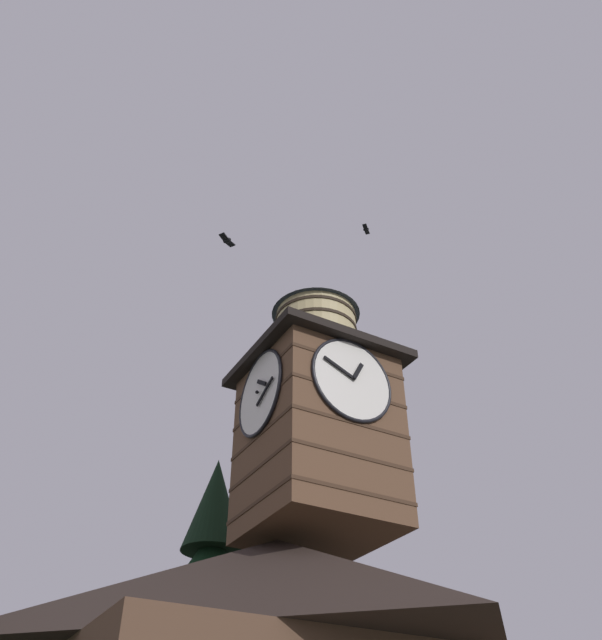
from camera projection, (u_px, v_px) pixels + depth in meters
name	position (u px, v px, depth m)	size (l,w,h in m)	color
clock_tower	(317.00, 414.00, 19.27)	(4.29, 4.29, 8.23)	brown
moon	(241.00, 617.00, 44.13)	(2.01, 2.01, 2.01)	silver
flying_bird_high	(366.00, 229.00, 27.58)	(0.57, 0.53, 0.14)	black
flying_bird_low	(227.00, 240.00, 21.79)	(0.69, 0.53, 0.17)	black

